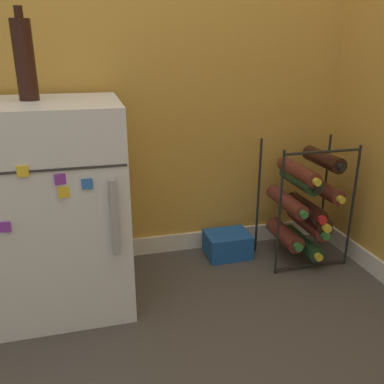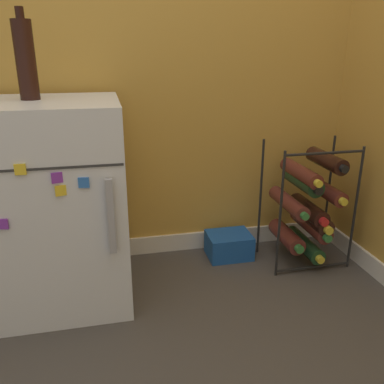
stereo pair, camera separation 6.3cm
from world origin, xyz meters
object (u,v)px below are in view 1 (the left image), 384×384
mini_fridge (55,206)px  fridge_top_bottle (25,59)px  wine_rack (304,205)px  soda_box (227,244)px

mini_fridge → fridge_top_bottle: 0.56m
wine_rack → soda_box: wine_rack is taller
mini_fridge → fridge_top_bottle: bearing=144.6°
soda_box → fridge_top_bottle: 1.24m
soda_box → mini_fridge: bearing=-168.1°
wine_rack → soda_box: bearing=162.0°
wine_rack → fridge_top_bottle: size_ratio=1.88×
mini_fridge → soda_box: (0.79, 0.17, -0.35)m
mini_fridge → soda_box: mini_fridge is taller
mini_fridge → soda_box: 0.88m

